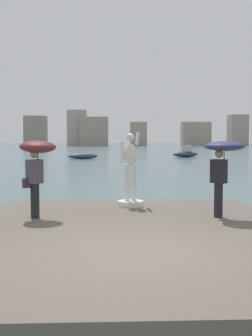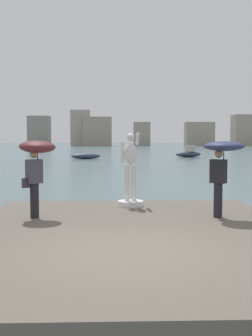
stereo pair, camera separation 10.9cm
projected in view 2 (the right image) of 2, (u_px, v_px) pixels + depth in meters
The scene contains 8 objects.
ground_plane at pixel (116, 160), 47.60m from camera, with size 400.00×400.00×0.00m, color #4C666B.
pier at pixel (131, 240), 9.29m from camera, with size 7.40×9.19×0.40m, color #60564C.
statue_white_figure at pixel (130, 179), 12.70m from camera, with size 0.77×0.95×2.20m.
onlooker_left at pixel (36, 157), 10.82m from camera, with size 1.30×1.30×1.98m.
onlooker_right at pixel (222, 157), 10.78m from camera, with size 1.43×1.43×1.94m.
boat_near at pixel (189, 153), 55.91m from camera, with size 3.78×2.25×1.59m.
boat_mid at pixel (86, 156), 50.86m from camera, with size 3.70×1.87×0.66m.
distant_skyline at pixel (119, 132), 144.73m from camera, with size 91.60×12.15×11.99m.
Camera 2 is at (-0.40, -7.56, 2.40)m, focal length 45.77 mm.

